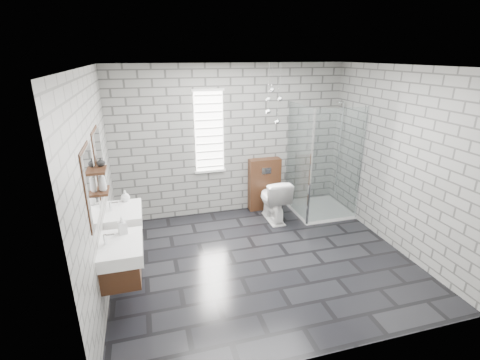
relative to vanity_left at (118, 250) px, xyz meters
name	(u,v)px	position (x,y,z in m)	size (l,w,h in m)	color
floor	(262,260)	(1.91, 0.49, -0.77)	(4.20, 3.60, 0.02)	black
ceiling	(267,65)	(1.91, 0.49, 1.95)	(4.20, 3.60, 0.02)	white
wall_back	(231,141)	(1.91, 2.30, 0.59)	(4.20, 0.02, 2.70)	gray
wall_front	(334,237)	(1.91, -1.32, 0.59)	(4.20, 0.02, 2.70)	gray
wall_left	(96,188)	(-0.20, 0.49, 0.59)	(0.02, 3.60, 2.70)	gray
wall_right	(398,160)	(4.02, 0.49, 0.59)	(0.02, 3.60, 2.70)	gray
vanity_left	(118,250)	(0.00, 0.00, 0.00)	(0.47, 0.70, 1.57)	#462715
vanity_right	(121,216)	(0.00, 0.91, 0.00)	(0.47, 0.70, 1.57)	#462715
shelf_lower	(103,191)	(-0.12, 0.44, 0.56)	(0.14, 0.30, 0.03)	#462715
shelf_upper	(100,170)	(-0.12, 0.44, 0.82)	(0.14, 0.30, 0.03)	#462715
window	(209,132)	(1.51, 2.27, 0.79)	(0.56, 0.05, 1.48)	white
cistern_panel	(264,184)	(2.53, 2.19, -0.26)	(0.60, 0.20, 1.00)	#462715
flush_plate	(267,171)	(2.53, 2.08, 0.04)	(0.18, 0.01, 0.12)	silver
shower_enclosure	(319,189)	(3.41, 1.67, -0.25)	(1.00, 1.00, 2.03)	white
pendant_cluster	(273,104)	(2.53, 1.87, 1.30)	(0.32, 0.22, 0.99)	silver
toilet	(273,199)	(2.53, 1.69, -0.36)	(0.44, 0.77, 0.78)	white
soap_bottle_a	(122,225)	(0.06, 0.22, 0.20)	(0.10, 0.10, 0.22)	#B2B2B2
soap_bottle_b	(125,196)	(0.07, 1.20, 0.17)	(0.13, 0.13, 0.16)	#B2B2B2
soap_bottle_c	(102,181)	(-0.11, 0.42, 0.70)	(0.09, 0.09, 0.23)	#B2B2B2
vase	(101,162)	(-0.11, 0.55, 0.89)	(0.10, 0.10, 0.10)	#B2B2B2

